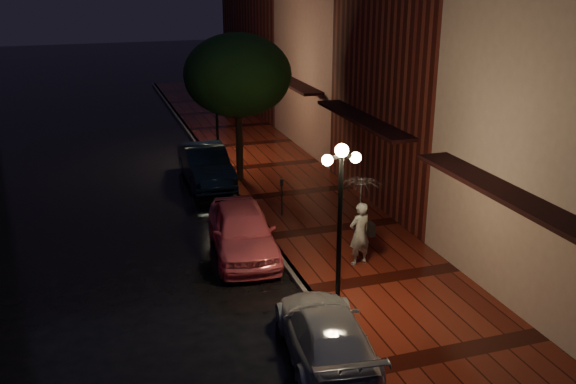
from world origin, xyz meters
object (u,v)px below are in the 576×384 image
object	(u,v)px
streetlamp_near	(340,220)
woman_with_umbrella	(361,207)
parking_meter	(282,193)
street_tree	(238,78)
streetlamp_far	(216,105)
pink_car	(243,230)
navy_car	(206,165)
silver_car	(326,334)

from	to	relation	value
streetlamp_near	woman_with_umbrella	world-z (taller)	streetlamp_near
streetlamp_near	woman_with_umbrella	bearing A→B (deg)	55.16
streetlamp_near	parking_meter	bearing A→B (deg)	84.43
street_tree	parking_meter	distance (m)	5.46
streetlamp_far	woman_with_umbrella	bearing A→B (deg)	-82.19
pink_car	woman_with_umbrella	distance (m)	3.72
navy_car	woman_with_umbrella	size ratio (longest dim) A/B	1.76
street_tree	pink_car	bearing A→B (deg)	-103.39
navy_car	silver_car	distance (m)	13.05
navy_car	silver_car	xyz separation A→B (m)	(0.11, -13.05, -0.13)
woman_with_umbrella	parking_meter	size ratio (longest dim) A/B	2.01
streetlamp_near	parking_meter	xyz separation A→B (m)	(0.65, 6.66, -1.66)
streetlamp_far	street_tree	distance (m)	3.44
woman_with_umbrella	streetlamp_near	bearing A→B (deg)	42.52
pink_car	woman_with_umbrella	size ratio (longest dim) A/B	1.72
pink_car	woman_with_umbrella	xyz separation A→B (m)	(2.94, -2.00, 1.12)
streetlamp_far	parking_meter	world-z (taller)	streetlamp_far
streetlamp_near	street_tree	size ratio (longest dim) A/B	0.74
woman_with_umbrella	parking_meter	world-z (taller)	woman_with_umbrella
silver_car	pink_car	bearing A→B (deg)	-78.55
streetlamp_near	pink_car	xyz separation A→B (m)	(-1.33, 4.30, -1.83)
woman_with_umbrella	street_tree	bearing A→B (deg)	-93.84
pink_car	navy_car	bearing A→B (deg)	93.72
streetlamp_far	parking_meter	bearing A→B (deg)	-84.94
streetlamp_near	streetlamp_far	xyz separation A→B (m)	(0.00, 14.00, 0.00)
pink_car	silver_car	bearing A→B (deg)	-80.39
street_tree	navy_car	xyz separation A→B (m)	(-1.32, 0.41, -3.48)
navy_car	woman_with_umbrella	distance (m)	9.55
streetlamp_far	parking_meter	distance (m)	7.55
navy_car	pink_car	bearing A→B (deg)	-92.10
streetlamp_near	woman_with_umbrella	distance (m)	2.90
streetlamp_near	street_tree	bearing A→B (deg)	88.65
woman_with_umbrella	parking_meter	distance (m)	4.56
navy_car	street_tree	bearing A→B (deg)	-17.16
streetlamp_far	woman_with_umbrella	xyz separation A→B (m)	(1.60, -11.70, -0.71)
silver_car	woman_with_umbrella	bearing A→B (deg)	-115.13
street_tree	woman_with_umbrella	world-z (taller)	street_tree
streetlamp_near	parking_meter	distance (m)	6.90
street_tree	pink_car	xyz separation A→B (m)	(-1.59, -6.69, -3.47)
pink_car	navy_car	size ratio (longest dim) A/B	0.98
pink_car	woman_with_umbrella	world-z (taller)	woman_with_umbrella
street_tree	woman_with_umbrella	distance (m)	9.10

